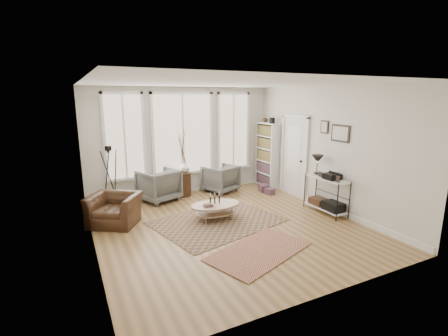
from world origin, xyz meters
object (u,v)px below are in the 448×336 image
bookcase (267,155)px  armchair_right (220,178)px  accent_chair (114,209)px  side_table (182,164)px  coffee_table (216,207)px  armchair_left (159,185)px  low_shelf (326,191)px

bookcase → armchair_right: bearing=175.8°
accent_chair → side_table: bearing=65.7°
coffee_table → armchair_left: size_ratio=1.23×
bookcase → armchair_right: (-1.49, 0.11, -0.57)m
side_table → armchair_left: bearing=-170.7°
coffee_table → side_table: side_table is taller
bookcase → armchair_left: size_ratio=2.26×
coffee_table → side_table: bearing=91.7°
coffee_table → armchair_right: 2.15m
low_shelf → coffee_table: low_shelf is taller
bookcase → armchair_left: bookcase is taller
accent_chair → armchair_left: bearing=75.2°
coffee_table → side_table: (-0.06, 1.97, 0.60)m
bookcase → side_table: size_ratio=1.13×
coffee_table → accent_chair: 2.15m
side_table → accent_chair: (-1.97, -1.26, -0.56)m
armchair_left → accent_chair: size_ratio=0.92×
low_shelf → armchair_left: size_ratio=1.43×
armchair_left → side_table: 0.85m
low_shelf → armchair_left: bearing=141.1°
bookcase → coffee_table: bearing=-144.8°
low_shelf → armchair_right: low_shelf is taller
bookcase → armchair_right: 1.60m
armchair_right → side_table: bearing=-25.9°
coffee_table → armchair_right: (1.03, 1.89, 0.11)m
low_shelf → coffee_table: 2.58m
bookcase → side_table: bookcase is taller
bookcase → low_shelf: size_ratio=1.58×
armchair_left → side_table: (0.70, 0.12, 0.46)m
coffee_table → low_shelf: bearing=-16.8°
armchair_right → side_table: size_ratio=0.46×
armchair_left → side_table: size_ratio=0.50×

